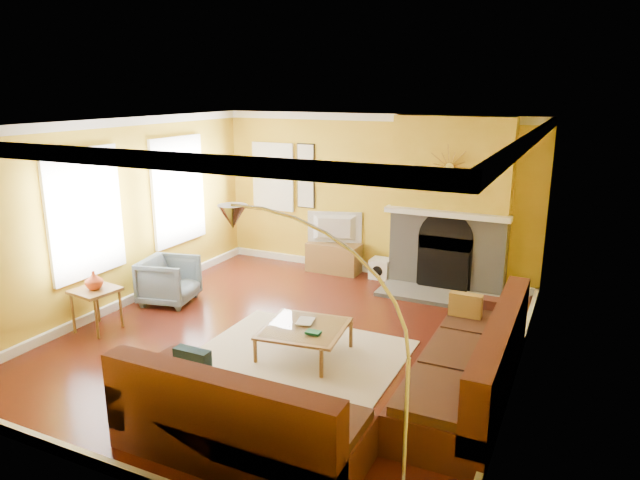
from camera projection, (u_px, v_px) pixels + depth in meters
The scene contains 27 objects.
floor at pixel (289, 339), 7.30m from camera, with size 5.50×6.00×0.02m, color #5C2013.
ceiling at pixel (286, 123), 6.60m from camera, with size 5.50×6.00×0.02m, color white.
wall_back at pixel (373, 195), 9.57m from camera, with size 5.50×0.02×2.70m, color gold.
wall_front at pixel (98, 326), 4.32m from camera, with size 5.50×0.02×2.70m, color gold.
wall_left at pixel (117, 215), 8.09m from camera, with size 0.02×6.00×2.70m, color gold.
wall_right at pixel (525, 265), 5.80m from camera, with size 0.02×6.00×2.70m, color gold.
baseboard at pixel (289, 334), 7.28m from camera, with size 5.50×6.00×0.12m, color white, non-canonical shape.
crown_molding at pixel (286, 129), 6.61m from camera, with size 5.50×6.00×0.12m, color white, non-canonical shape.
window_left_near at pixel (178, 191), 9.17m from camera, with size 0.06×1.22×1.72m, color white.
window_left_far at pixel (84, 213), 7.51m from camera, with size 0.06×1.22×1.72m, color white.
window_back at pixel (273, 177), 10.27m from camera, with size 0.82×0.06×1.22m, color white.
wall_art at pixel (306, 176), 9.99m from camera, with size 0.34×0.04×1.14m, color white.
fireplace at pixel (450, 205), 8.83m from camera, with size 1.80×0.40×2.70m, color gray, non-canonical shape.
mantel at pixel (446, 214), 8.65m from camera, with size 1.92×0.22×0.08m, color white.
hearth at pixel (437, 296), 8.69m from camera, with size 1.80×0.70×0.06m, color gray.
sunburst at pixel (449, 168), 8.47m from camera, with size 0.70×0.04×0.70m, color olive, non-canonical shape.
rug at pixel (303, 352), 6.89m from camera, with size 2.40×1.80×0.02m, color beige.
sectional_sofa at pixel (351, 351), 5.94m from camera, with size 3.10×3.70×0.90m, color #51241A, non-canonical shape.
coffee_table at pixel (304, 341), 6.78m from camera, with size 0.94×0.94×0.37m, color white, non-canonical shape.
media_console at pixel (334, 258), 9.88m from camera, with size 0.92×0.41×0.51m, color olive.
tv at pixel (334, 228), 9.74m from camera, with size 0.94×0.12×0.54m, color black.
subwoofer at pixel (381, 268), 9.58m from camera, with size 0.33×0.33×0.33m, color white.
armchair at pixel (169, 281), 8.43m from camera, with size 0.73×0.75×0.68m, color slate.
side_table at pixel (97, 310), 7.48m from camera, with size 0.52×0.52×0.57m, color olive, non-canonical shape.
vase at pixel (94, 280), 7.37m from camera, with size 0.23×0.23×0.24m, color #C9431B.
book at pixel (297, 321), 6.87m from camera, with size 0.19×0.26×0.03m, color white.
arc_lamp at pixel (324, 371), 4.08m from camera, with size 1.44×0.36×2.28m, color silver, non-canonical shape.
Camera 1 is at (3.25, -5.90, 3.10)m, focal length 32.00 mm.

